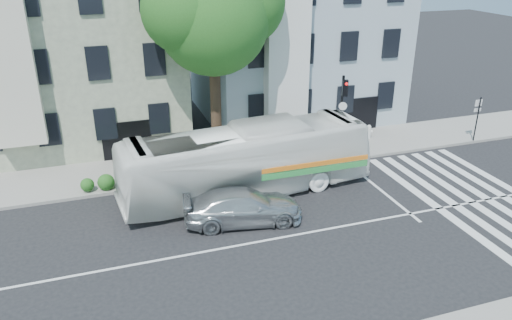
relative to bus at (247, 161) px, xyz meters
name	(u,v)px	position (x,y,z in m)	size (l,w,h in m)	color
ground	(271,240)	(-0.35, -4.20, -1.66)	(120.00, 120.00, 0.00)	black
sidewalk_far	(220,162)	(-0.35, 3.80, -1.58)	(80.00, 4.00, 0.15)	gray
building_left	(69,45)	(-7.35, 10.80, 3.84)	(12.00, 10.00, 11.00)	gray
building_right	(293,32)	(6.65, 10.80, 3.84)	(12.00, 10.00, 11.00)	#99ACB6
street_tree	(213,11)	(-0.29, 4.54, 6.17)	(7.30, 5.90, 11.10)	#2D2116
bus	(247,161)	(0.00, 0.00, 0.00)	(11.90, 2.78, 3.31)	white
sedan	(243,206)	(-0.98, -2.49, -0.93)	(4.99, 2.03, 1.45)	silver
hedge	(177,173)	(-2.91, 2.21, -1.16)	(8.50, 0.84, 0.70)	#30621F
traffic_signal	(343,104)	(6.50, 3.19, 1.16)	(0.44, 0.54, 4.37)	black
fire_hydrant	(369,131)	(8.95, 4.23, -1.08)	(0.48, 0.33, 0.83)	silver
far_sign_pole	(478,113)	(14.65, 1.94, 0.16)	(0.48, 0.17, 2.66)	black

